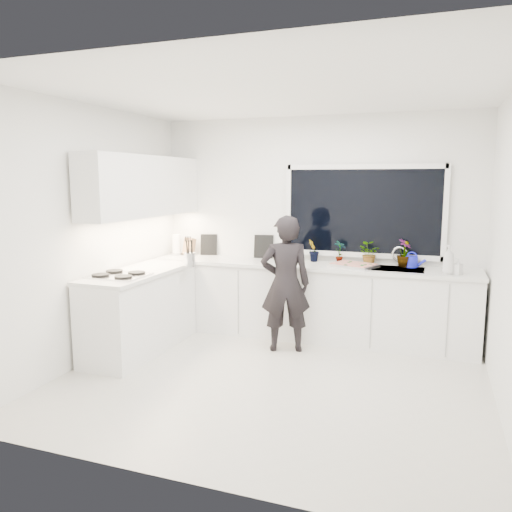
% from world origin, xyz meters
% --- Properties ---
extents(floor, '(4.00, 3.50, 0.02)m').
position_xyz_m(floor, '(0.00, 0.00, -0.01)').
color(floor, beige).
rests_on(floor, ground).
extents(wall_back, '(4.00, 0.02, 2.70)m').
position_xyz_m(wall_back, '(0.00, 1.76, 1.35)').
color(wall_back, white).
rests_on(wall_back, ground).
extents(wall_left, '(0.02, 3.50, 2.70)m').
position_xyz_m(wall_left, '(-2.01, 0.00, 1.35)').
color(wall_left, white).
rests_on(wall_left, ground).
extents(wall_right, '(0.02, 3.50, 2.70)m').
position_xyz_m(wall_right, '(2.01, 0.00, 1.35)').
color(wall_right, white).
rests_on(wall_right, ground).
extents(ceiling, '(4.00, 3.50, 0.02)m').
position_xyz_m(ceiling, '(0.00, 0.00, 2.71)').
color(ceiling, white).
rests_on(ceiling, wall_back).
extents(window, '(1.80, 0.02, 1.00)m').
position_xyz_m(window, '(0.60, 1.73, 1.55)').
color(window, black).
rests_on(window, wall_back).
extents(base_cabinets_back, '(3.92, 0.58, 0.88)m').
position_xyz_m(base_cabinets_back, '(0.00, 1.45, 0.44)').
color(base_cabinets_back, white).
rests_on(base_cabinets_back, floor).
extents(base_cabinets_left, '(0.58, 1.60, 0.88)m').
position_xyz_m(base_cabinets_left, '(-1.67, 0.35, 0.44)').
color(base_cabinets_left, white).
rests_on(base_cabinets_left, floor).
extents(countertop_back, '(3.94, 0.62, 0.04)m').
position_xyz_m(countertop_back, '(0.00, 1.44, 0.90)').
color(countertop_back, silver).
rests_on(countertop_back, base_cabinets_back).
extents(countertop_left, '(0.62, 1.60, 0.04)m').
position_xyz_m(countertop_left, '(-1.67, 0.35, 0.90)').
color(countertop_left, silver).
rests_on(countertop_left, base_cabinets_left).
extents(upper_cabinets, '(0.34, 2.10, 0.70)m').
position_xyz_m(upper_cabinets, '(-1.79, 0.70, 1.85)').
color(upper_cabinets, white).
rests_on(upper_cabinets, wall_left).
extents(sink, '(0.58, 0.42, 0.14)m').
position_xyz_m(sink, '(1.05, 1.45, 0.87)').
color(sink, silver).
rests_on(sink, countertop_back).
extents(faucet, '(0.03, 0.03, 0.22)m').
position_xyz_m(faucet, '(1.05, 1.65, 1.03)').
color(faucet, silver).
rests_on(faucet, countertop_back).
extents(stovetop, '(0.56, 0.48, 0.03)m').
position_xyz_m(stovetop, '(-1.69, -0.00, 0.94)').
color(stovetop, black).
rests_on(stovetop, countertop_left).
extents(person, '(0.66, 0.54, 1.54)m').
position_xyz_m(person, '(-0.12, 0.90, 0.77)').
color(person, black).
rests_on(person, floor).
extents(pizza_tray, '(0.60, 0.53, 0.03)m').
position_xyz_m(pizza_tray, '(0.55, 1.42, 0.94)').
color(pizza_tray, '#B6B6BB').
rests_on(pizza_tray, countertop_back).
extents(pizza, '(0.55, 0.47, 0.01)m').
position_xyz_m(pizza, '(0.55, 1.42, 0.95)').
color(pizza, red).
rests_on(pizza, pizza_tray).
extents(watering_can, '(0.18, 0.18, 0.13)m').
position_xyz_m(watering_can, '(1.19, 1.61, 0.98)').
color(watering_can, '#161CD0').
rests_on(watering_can, countertop_back).
extents(paper_towel_roll, '(0.13, 0.13, 0.26)m').
position_xyz_m(paper_towel_roll, '(-1.85, 1.55, 1.05)').
color(paper_towel_roll, white).
rests_on(paper_towel_roll, countertop_back).
extents(knife_block, '(0.15, 0.13, 0.22)m').
position_xyz_m(knife_block, '(-1.68, 1.59, 1.03)').
color(knife_block, '#9C7E49').
rests_on(knife_block, countertop_back).
extents(utensil_crock, '(0.15, 0.15, 0.16)m').
position_xyz_m(utensil_crock, '(-1.26, 0.80, 1.00)').
color(utensil_crock, silver).
rests_on(utensil_crock, countertop_left).
extents(picture_frame_large, '(0.22, 0.09, 0.28)m').
position_xyz_m(picture_frame_large, '(-1.44, 1.69, 1.06)').
color(picture_frame_large, black).
rests_on(picture_frame_large, countertop_back).
extents(picture_frame_small, '(0.25, 0.05, 0.30)m').
position_xyz_m(picture_frame_small, '(-0.65, 1.69, 1.07)').
color(picture_frame_small, black).
rests_on(picture_frame_small, countertop_back).
extents(herb_plants, '(1.25, 0.27, 0.32)m').
position_xyz_m(herb_plants, '(0.67, 1.61, 1.06)').
color(herb_plants, '#26662D').
rests_on(herb_plants, countertop_back).
extents(soap_bottles, '(0.23, 0.16, 0.31)m').
position_xyz_m(soap_bottles, '(1.60, 1.30, 1.06)').
color(soap_bottles, '#D8BF66').
rests_on(soap_bottles, countertop_back).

